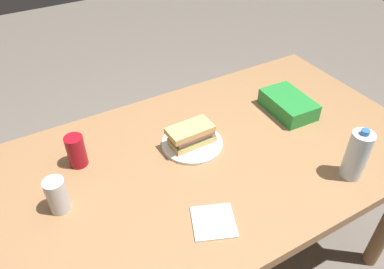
% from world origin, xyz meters
% --- Properties ---
extents(dining_table, '(1.74, 0.92, 0.76)m').
position_xyz_m(dining_table, '(0.00, 0.00, 0.67)').
color(dining_table, '#9E7047').
rests_on(dining_table, ground_plane).
extents(paper_plate, '(0.23, 0.23, 0.01)m').
position_xyz_m(paper_plate, '(-0.02, -0.09, 0.76)').
color(paper_plate, white).
rests_on(paper_plate, dining_table).
extents(sandwich, '(0.18, 0.10, 0.08)m').
position_xyz_m(sandwich, '(-0.02, -0.09, 0.81)').
color(sandwich, '#DBB26B').
rests_on(sandwich, paper_plate).
extents(soda_can_red, '(0.07, 0.07, 0.12)m').
position_xyz_m(soda_can_red, '(0.38, -0.20, 0.82)').
color(soda_can_red, maroon).
rests_on(soda_can_red, dining_table).
extents(chip_bag, '(0.16, 0.24, 0.07)m').
position_xyz_m(chip_bag, '(-0.49, -0.07, 0.79)').
color(chip_bag, '#268C38').
rests_on(chip_bag, dining_table).
extents(water_bottle_tall, '(0.08, 0.08, 0.20)m').
position_xyz_m(water_bottle_tall, '(-0.42, 0.33, 0.85)').
color(water_bottle_tall, silver).
rests_on(water_bottle_tall, dining_table).
extents(soda_can_silver, '(0.07, 0.07, 0.12)m').
position_xyz_m(soda_can_silver, '(0.50, -0.03, 0.82)').
color(soda_can_silver, silver).
rests_on(soda_can_silver, dining_table).
extents(paper_napkin, '(0.17, 0.17, 0.01)m').
position_xyz_m(paper_napkin, '(0.10, 0.26, 0.76)').
color(paper_napkin, white).
rests_on(paper_napkin, dining_table).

